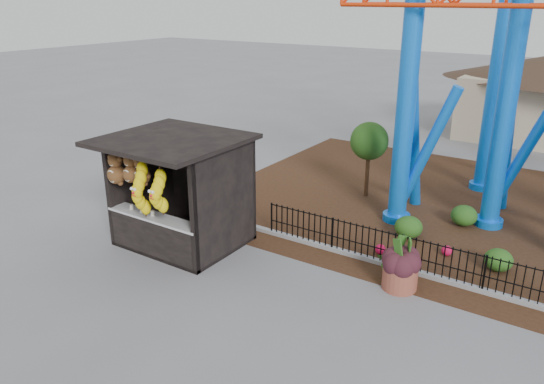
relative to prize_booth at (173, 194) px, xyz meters
The scene contains 9 objects.
ground 3.52m from the prize_booth, 16.30° to the right, with size 120.00×120.00×0.00m, color slate.
mulch_bed 10.12m from the prize_booth, 45.31° to the left, with size 18.00×12.00×0.02m, color #331E11.
curb 7.50m from the prize_booth, 16.71° to the left, with size 18.00×0.18×0.12m, color gray.
prize_booth is the anchor object (origin of this frame).
picket_fence 8.28m from the prize_booth, 14.90° to the left, with size 12.20×0.06×1.00m, color black, non-canonical shape.
terracotta_planter 6.36m from the prize_booth, 11.48° to the left, with size 0.84×0.84×0.61m, color brown.
planter_foliage 6.27m from the prize_booth, 11.48° to the left, with size 0.70×0.70×0.64m, color #33141B.
potted_plant 6.12m from the prize_booth, 15.29° to the left, with size 0.78×0.67×0.86m, color #1F5719.
landscaping 8.74m from the prize_booth, 31.76° to the left, with size 6.85×3.77×0.64m.
Camera 1 is at (6.72, -8.90, 6.62)m, focal length 35.00 mm.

